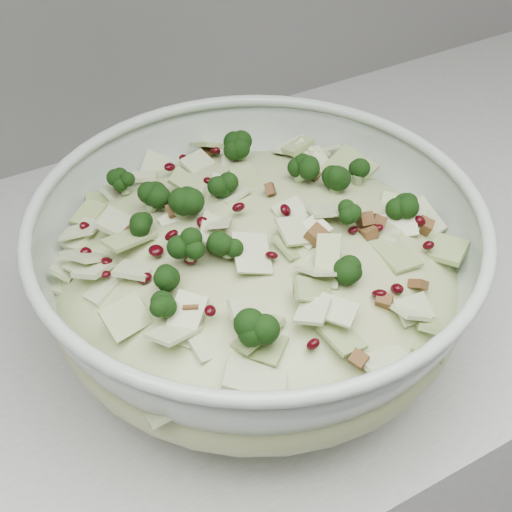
{
  "coord_description": "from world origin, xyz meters",
  "views": [
    {
      "loc": [
        -0.29,
        1.21,
        1.4
      ],
      "look_at": [
        -0.07,
        1.59,
        1.01
      ],
      "focal_mm": 50.0,
      "sensor_mm": 36.0,
      "label": 1
    }
  ],
  "objects": [
    {
      "name": "mixing_bowl",
      "position": [
        -0.06,
        1.6,
        0.98
      ],
      "size": [
        0.46,
        0.46,
        0.15
      ],
      "rotation": [
        0.0,
        0.0,
        -0.25
      ],
      "color": "#ABBCAD",
      "rests_on": "counter"
    },
    {
      "name": "counter",
      "position": [
        0.0,
        1.7,
        0.45
      ],
      "size": [
        3.6,
        0.6,
        0.9
      ],
      "primitive_type": "cube",
      "color": "silver",
      "rests_on": "floor"
    },
    {
      "name": "salad",
      "position": [
        -0.06,
        1.6,
        1.0
      ],
      "size": [
        0.49,
        0.49,
        0.15
      ],
      "rotation": [
        0.0,
        0.0,
        -0.63
      ],
      "color": "#B2B67C",
      "rests_on": "mixing_bowl"
    }
  ]
}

